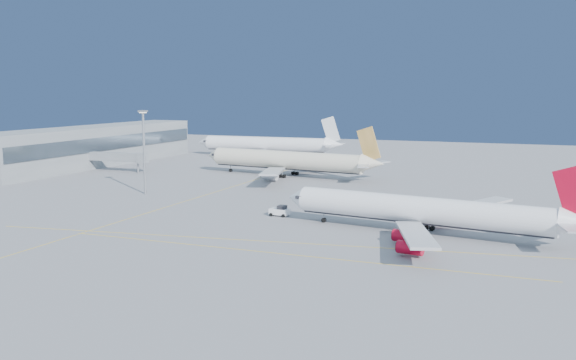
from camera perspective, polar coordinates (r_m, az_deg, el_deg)
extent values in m
plane|color=slate|center=(128.50, 0.14, -4.95)|extent=(500.00, 500.00, 0.00)
cube|color=gray|center=(258.83, -16.86, 2.93)|extent=(18.00, 110.00, 15.00)
cube|color=#3F4C59|center=(253.09, -15.24, 3.22)|extent=(0.40, 107.80, 5.00)
cube|color=gray|center=(236.61, -15.01, 2.00)|extent=(22.00, 3.00, 3.00)
cylinder|color=gray|center=(231.63, -13.20, 1.29)|extent=(0.70, 0.70, 5.20)
cube|color=gray|center=(230.22, -12.81, 1.91)|extent=(3.20, 3.60, 3.40)
cube|color=yellow|center=(114.07, -0.12, -6.61)|extent=(90.00, 0.18, 0.02)
cube|color=yellow|center=(123.09, -0.89, -5.52)|extent=(118.86, 16.88, 0.02)
cube|color=yellow|center=(172.31, -8.59, -1.71)|extent=(0.18, 140.00, 0.02)
cylinder|color=white|center=(131.84, 11.57, -2.61)|extent=(52.84, 13.55, 5.45)
cone|color=white|center=(143.44, 0.80, -1.60)|extent=(5.02, 6.04, 5.45)
cube|color=black|center=(142.48, 1.43, -1.43)|extent=(2.29, 5.35, 0.66)
cube|color=#B7B7BC|center=(116.47, 11.29, -4.75)|extent=(12.63, 27.48, 0.52)
cube|color=#B7B7BC|center=(145.10, 15.32, -2.37)|extent=(19.57, 25.12, 0.52)
cube|color=#AA071F|center=(124.74, 23.97, -1.03)|extent=(7.21, 1.54, 9.94)
cylinder|color=gray|center=(140.82, 3.20, -3.15)|extent=(0.23, 0.23, 2.16)
cylinder|color=black|center=(141.03, 3.20, -3.58)|extent=(1.12, 0.81, 1.03)
cylinder|color=gray|center=(128.61, 11.36, -4.37)|extent=(0.30, 0.30, 2.16)
cylinder|color=black|center=(128.84, 11.35, -4.84)|extent=(1.15, 1.00, 1.03)
cylinder|color=gray|center=(135.76, 12.44, -3.75)|extent=(0.30, 0.30, 2.16)
cylinder|color=black|center=(135.98, 12.43, -4.19)|extent=(1.15, 1.00, 1.03)
cylinder|color=#AA071F|center=(122.61, 10.36, -4.93)|extent=(4.82, 3.02, 2.35)
cylinder|color=#AA071F|center=(113.81, 10.80, -5.95)|extent=(4.82, 3.02, 2.35)
cylinder|color=#AA071F|center=(141.83, 13.28, -3.26)|extent=(4.82, 3.02, 2.35)
cylinder|color=#AA071F|center=(148.48, 15.70, -2.85)|extent=(4.82, 3.02, 2.35)
cylinder|color=beige|center=(215.56, -0.19, 1.79)|extent=(55.82, 14.05, 6.09)
cone|color=beige|center=(232.11, -6.62, 2.18)|extent=(5.63, 6.72, 6.09)
cone|color=beige|center=(201.56, 7.57, 1.47)|extent=(8.23, 6.80, 5.78)
cube|color=black|center=(230.85, -6.22, 2.31)|extent=(2.53, 5.97, 0.75)
cube|color=#B7B7BC|center=(198.83, -1.34, 0.78)|extent=(14.32, 30.15, 0.59)
cube|color=#B7B7BC|center=(227.93, 3.06, 1.69)|extent=(21.39, 27.79, 0.59)
cube|color=tan|center=(201.60, 7.18, 3.18)|extent=(8.19, 1.66, 11.30)
cylinder|color=gray|center=(228.22, -5.13, 1.17)|extent=(0.26, 0.26, 2.46)
cylinder|color=black|center=(228.37, -5.12, 0.86)|extent=(1.27, 0.91, 1.17)
cylinder|color=gray|center=(211.75, -0.52, 0.67)|extent=(0.34, 0.34, 2.46)
cylinder|color=black|center=(211.91, -0.52, 0.34)|extent=(1.30, 1.12, 1.17)
cylinder|color=gray|center=(219.18, 0.63, 0.92)|extent=(0.34, 0.34, 2.46)
cylinder|color=black|center=(219.34, 0.63, 0.60)|extent=(1.30, 1.12, 1.17)
cylinder|color=#B7B7BC|center=(203.20, -1.63, 0.36)|extent=(5.46, 3.38, 2.67)
cylinder|color=#B7B7BC|center=(226.93, 2.03, 1.16)|extent=(5.46, 3.38, 2.67)
cylinder|color=white|center=(279.90, -2.03, 3.23)|extent=(54.87, 8.38, 6.12)
cone|color=white|center=(292.04, -7.48, 3.36)|extent=(5.17, 6.32, 6.12)
cone|color=white|center=(270.07, 4.14, 3.18)|extent=(7.89, 6.13, 5.82)
cube|color=black|center=(291.06, -7.12, 3.48)|extent=(1.99, 5.88, 0.77)
cube|color=#B7B7BC|center=(262.84, -2.33, 2.55)|extent=(18.98, 28.65, 0.60)
cube|color=#B7B7BC|center=(293.81, 0.06, 3.13)|extent=(16.99, 29.30, 0.60)
cube|color=silver|center=(270.06, 3.82, 4.47)|extent=(8.42, 0.84, 11.57)
cylinder|color=gray|center=(289.14, -6.17, 2.60)|extent=(0.26, 0.26, 2.51)
cylinder|color=black|center=(289.25, -6.17, 2.35)|extent=(1.23, 0.81, 1.20)
cylinder|color=gray|center=(275.78, -2.15, 2.38)|extent=(0.35, 0.35, 2.51)
cylinder|color=black|center=(275.91, -2.15, 2.12)|extent=(1.24, 1.03, 1.20)
cylinder|color=gray|center=(283.90, -1.50, 2.54)|extent=(0.35, 0.35, 2.51)
cylinder|color=black|center=(284.02, -1.50, 2.29)|extent=(1.24, 1.03, 1.20)
cylinder|color=#B7B7BC|center=(266.91, -2.71, 2.19)|extent=(5.36, 2.95, 2.73)
cylinder|color=#B7B7BC|center=(292.25, -0.70, 2.70)|extent=(5.36, 2.95, 2.73)
cube|color=white|center=(147.88, -0.77, -2.83)|extent=(4.62, 2.51, 1.35)
cube|color=black|center=(147.40, -0.53, -2.46)|extent=(1.91, 2.01, 1.01)
cylinder|color=black|center=(147.64, -1.52, -3.09)|extent=(0.81, 0.44, 0.79)
cylinder|color=black|center=(149.72, -1.11, -2.94)|extent=(0.81, 0.44, 0.79)
cylinder|color=black|center=(146.28, -0.41, -3.20)|extent=(0.81, 0.44, 0.79)
cylinder|color=black|center=(148.38, -0.02, -3.04)|extent=(0.81, 0.44, 0.79)
cylinder|color=gray|center=(182.47, -12.67, 2.34)|extent=(0.64, 0.64, 22.87)
cube|color=gray|center=(181.74, -12.78, 5.99)|extent=(2.01, 2.01, 0.46)
cube|color=white|center=(181.75, -12.78, 5.87)|extent=(1.46, 1.46, 0.23)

